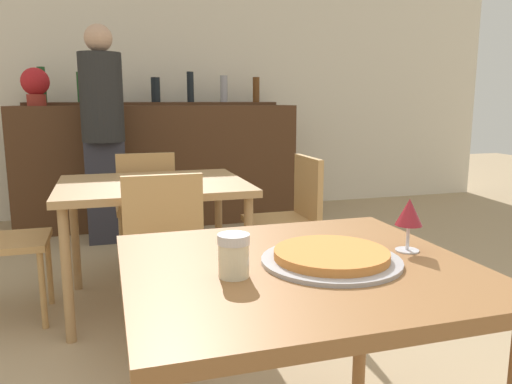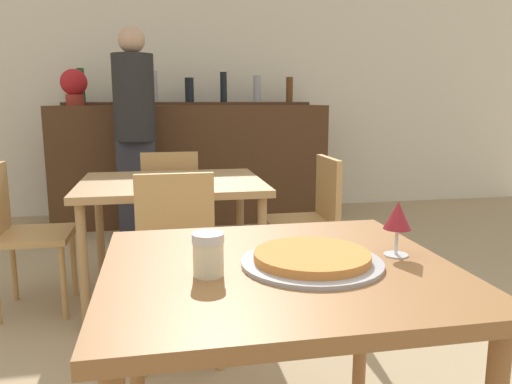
{
  "view_description": "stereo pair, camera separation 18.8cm",
  "coord_description": "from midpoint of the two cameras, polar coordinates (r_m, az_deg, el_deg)",
  "views": [
    {
      "loc": [
        -0.49,
        -1.23,
        1.18
      ],
      "look_at": [
        0.04,
        0.55,
        0.84
      ],
      "focal_mm": 35.0,
      "sensor_mm": 36.0,
      "label": 1
    },
    {
      "loc": [
        -0.31,
        -1.27,
        1.18
      ],
      "look_at": [
        0.04,
        0.55,
        0.84
      ],
      "focal_mm": 35.0,
      "sensor_mm": 36.0,
      "label": 2
    }
  ],
  "objects": [
    {
      "name": "potted_plant",
      "position": [
        4.87,
        -19.04,
        11.48
      ],
      "size": [
        0.24,
        0.24,
        0.33
      ],
      "color": "maroon",
      "rests_on": "bar_counter"
    },
    {
      "name": "bar_counter",
      "position": [
        4.93,
        -6.25,
        3.22
      ],
      "size": [
        2.6,
        0.56,
        1.13
      ],
      "color": "#4C2D19",
      "rests_on": "ground_plane"
    },
    {
      "name": "pizza_tray",
      "position": [
        1.39,
        10.33,
        -7.61
      ],
      "size": [
        0.39,
        0.39,
        0.04
      ],
      "color": "#A3A3A8",
      "rests_on": "dining_table_near"
    },
    {
      "name": "person_standing",
      "position": [
        4.3,
        -12.44,
        7.34
      ],
      "size": [
        0.34,
        0.34,
        1.77
      ],
      "color": "#2D2D38",
      "rests_on": "ground_plane"
    },
    {
      "name": "wine_glass",
      "position": [
        1.5,
        19.4,
        -2.77
      ],
      "size": [
        0.08,
        0.08,
        0.16
      ],
      "color": "silver",
      "rests_on": "dining_table_near"
    },
    {
      "name": "cheese_shaker",
      "position": [
        1.27,
        -1.24,
        -7.17
      ],
      "size": [
        0.08,
        0.08,
        0.11
      ],
      "color": "beige",
      "rests_on": "dining_table_near"
    },
    {
      "name": "chair_far_side_right",
      "position": [
        3.11,
        8.04,
        -2.47
      ],
      "size": [
        0.4,
        0.4,
        0.84
      ],
      "rotation": [
        0.0,
        0.0,
        -1.57
      ],
      "color": "tan",
      "rests_on": "ground_plane"
    },
    {
      "name": "bar_back_shelf",
      "position": [
        5.03,
        -6.76,
        10.65
      ],
      "size": [
        2.39,
        0.24,
        0.35
      ],
      "color": "#4C2D19",
      "rests_on": "bar_counter"
    },
    {
      "name": "wall_back",
      "position": [
        5.4,
        -6.89,
        12.7
      ],
      "size": [
        8.0,
        0.05,
        2.8
      ],
      "color": "silver",
      "rests_on": "ground_plane"
    },
    {
      "name": "chair_far_side_left",
      "position": [
        3.02,
        -23.89,
        -3.65
      ],
      "size": [
        0.4,
        0.4,
        0.84
      ],
      "rotation": [
        0.0,
        0.0,
        1.57
      ],
      "color": "tan",
      "rests_on": "ground_plane"
    },
    {
      "name": "dining_table_far",
      "position": [
        2.92,
        -7.76,
        -0.23
      ],
      "size": [
        1.04,
        0.86,
        0.72
      ],
      "color": "#A87F51",
      "rests_on": "ground_plane"
    },
    {
      "name": "dining_table_near",
      "position": [
        1.41,
        6.45,
        -11.52
      ],
      "size": [
        0.95,
        0.87,
        0.74
      ],
      "color": "brown",
      "rests_on": "ground_plane"
    },
    {
      "name": "chair_far_side_back",
      "position": [
        3.54,
        -8.27,
        -0.9
      ],
      "size": [
        0.4,
        0.4,
        0.84
      ],
      "rotation": [
        0.0,
        0.0,
        3.14
      ],
      "color": "tan",
      "rests_on": "ground_plane"
    },
    {
      "name": "chair_far_side_front",
      "position": [
        2.37,
        -6.81,
        -6.57
      ],
      "size": [
        0.4,
        0.4,
        0.84
      ],
      "color": "tan",
      "rests_on": "ground_plane"
    }
  ]
}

